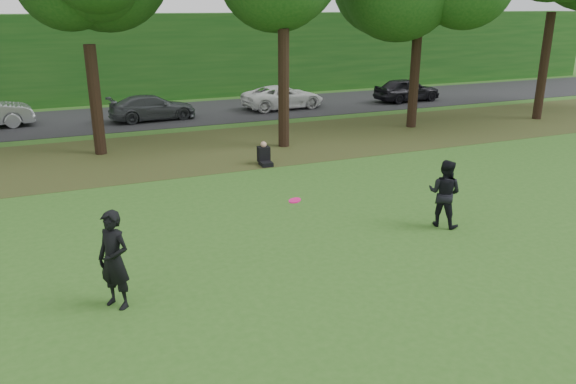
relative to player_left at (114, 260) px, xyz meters
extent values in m
plane|color=#2D591B|center=(3.79, -1.70, -0.96)|extent=(120.00, 120.00, 0.00)
cube|color=#473019|center=(3.79, 11.30, -0.96)|extent=(60.00, 7.00, 0.01)
cube|color=black|center=(3.79, 19.30, -0.95)|extent=(70.00, 7.00, 0.02)
cube|color=#164814|center=(3.79, 25.30, 1.54)|extent=(70.00, 3.00, 5.00)
imported|color=black|center=(0.00, 0.00, 0.00)|extent=(0.80, 0.83, 1.92)
imported|color=black|center=(8.31, 1.00, -0.08)|extent=(1.03, 1.09, 1.77)
imported|color=#404348|center=(3.84, 18.16, -0.33)|extent=(4.35, 2.04, 1.23)
imported|color=white|center=(11.07, 18.64, -0.31)|extent=(4.68, 2.44, 1.26)
imported|color=black|center=(18.77, 18.07, -0.26)|extent=(4.11, 1.84, 1.37)
cylinder|color=#F61478|center=(3.92, 0.55, 0.47)|extent=(0.34, 0.34, 0.08)
cube|color=black|center=(6.08, 8.12, -0.88)|extent=(0.44, 0.58, 0.16)
cube|color=black|center=(6.10, 8.40, -0.60)|extent=(0.44, 0.37, 0.56)
sphere|color=tan|center=(6.10, 8.40, -0.24)|extent=(0.22, 0.22, 0.22)
cylinder|color=black|center=(0.79, 12.20, 1.10)|extent=(0.44, 0.44, 4.12)
cylinder|color=black|center=(7.79, 10.60, 1.35)|extent=(0.44, 0.44, 4.62)
cylinder|color=black|center=(14.79, 11.80, 1.26)|extent=(0.44, 0.44, 4.45)
cylinder|color=black|center=(21.79, 11.00, 1.62)|extent=(0.44, 0.44, 5.17)
camera|label=1|loc=(-0.69, -10.03, 4.52)|focal=35.00mm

